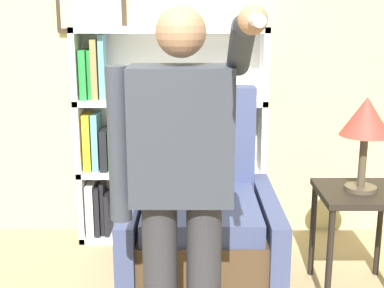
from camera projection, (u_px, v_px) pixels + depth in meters
name	position (u px, v px, depth m)	size (l,w,h in m)	color
wall_back	(142.00, 44.00, 3.80)	(8.00, 0.11, 2.80)	#DBCC84
bookcase	(153.00, 138.00, 3.80)	(1.32, 0.28, 1.53)	white
armchair	(200.00, 229.00, 3.19)	(0.89, 0.93, 1.18)	#4C3823
person_standing	(180.00, 183.00, 2.19)	(0.57, 0.78, 1.65)	#2D2D33
side_table	(358.00, 208.00, 3.08)	(0.47, 0.47, 0.63)	black
table_lamp	(365.00, 121.00, 2.95)	(0.28, 0.28, 0.54)	#4C4233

